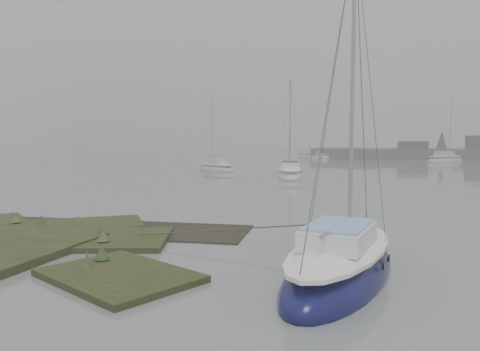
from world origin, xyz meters
name	(u,v)px	position (x,y,z in m)	size (l,w,h in m)	color
ground	(308,174)	(0.00, 30.00, 0.00)	(160.00, 160.00, 0.00)	slate
sailboat_main	(341,268)	(5.37, 0.99, 0.27)	(2.94, 6.31, 8.56)	#0C0E3D
sailboat_white	(290,174)	(-0.79, 26.16, 0.26)	(3.24, 6.18, 8.31)	silver
sailboat_far_a	(216,169)	(-8.69, 30.98, 0.23)	(5.29, 4.55, 7.47)	#B2B9BD
sailboat_far_b	(445,160)	(13.40, 53.07, 0.27)	(5.72, 5.93, 8.75)	#B6BAC0
sailboat_far_c	(313,156)	(-3.76, 58.91, 0.24)	(5.71, 3.87, 7.69)	silver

